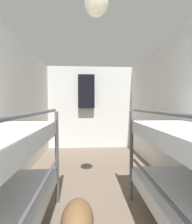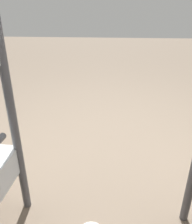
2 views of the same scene
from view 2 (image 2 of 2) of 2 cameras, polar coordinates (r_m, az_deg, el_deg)
The scene contains 1 object.
ground_plane at distance 1.86m, azimuth 3.12°, elevation -11.16°, with size 20.00×20.00×0.00m, color #6B5B4C.
Camera 2 is at (-0.06, 1.52, 1.07)m, focal length 35.00 mm.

